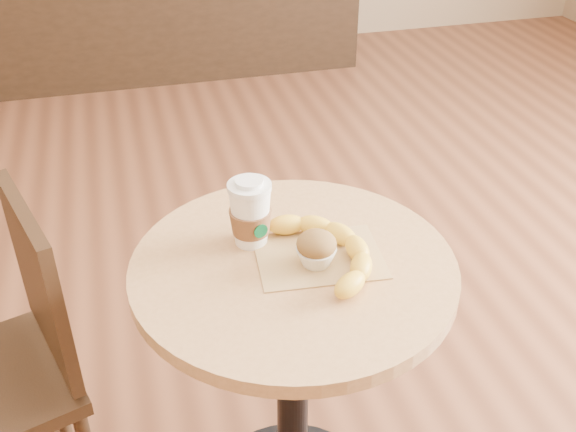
# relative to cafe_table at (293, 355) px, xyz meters

# --- Properties ---
(cafe_table) EXTENTS (0.63, 0.63, 0.75)m
(cafe_table) POSITION_rel_cafe_table_xyz_m (0.00, 0.00, 0.00)
(cafe_table) COLOR black
(cafe_table) RESTS_ON ground
(chair_left) EXTENTS (0.45, 0.45, 0.82)m
(chair_left) POSITION_rel_cafe_table_xyz_m (-0.60, 0.19, -0.05)
(chair_left) COLOR #311F11
(chair_left) RESTS_ON ground
(kraft_bag) EXTENTS (0.25, 0.20, 0.00)m
(kraft_bag) POSITION_rel_cafe_table_xyz_m (0.05, 0.00, 0.25)
(kraft_bag) COLOR tan
(kraft_bag) RESTS_ON cafe_table
(coffee_cup) EXTENTS (0.09, 0.09, 0.14)m
(coffee_cup) POSITION_rel_cafe_table_xyz_m (-0.06, 0.09, 0.31)
(coffee_cup) COLOR white
(coffee_cup) RESTS_ON cafe_table
(muffin) EXTENTS (0.08, 0.08, 0.07)m
(muffin) POSITION_rel_cafe_table_xyz_m (0.04, -0.02, 0.28)
(muffin) COLOR white
(muffin) RESTS_ON kraft_bag
(banana) EXTENTS (0.24, 0.32, 0.04)m
(banana) POSITION_rel_cafe_table_xyz_m (0.07, -0.01, 0.27)
(banana) COLOR yellow
(banana) RESTS_ON kraft_bag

